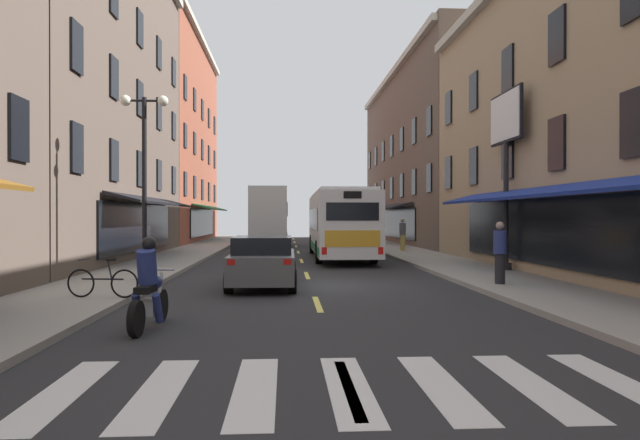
{
  "coord_description": "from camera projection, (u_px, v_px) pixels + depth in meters",
  "views": [
    {
      "loc": [
        -0.75,
        -16.76,
        2.02
      ],
      "look_at": [
        0.88,
        10.09,
        1.86
      ],
      "focal_mm": 32.38,
      "sensor_mm": 36.0,
      "label": 1
    }
  ],
  "objects": [
    {
      "name": "sedan_near",
      "position": [
        263.0,
        261.0,
        16.49
      ],
      "size": [
        1.91,
        4.31,
        1.45
      ],
      "color": "#515154",
      "rests_on": "ground"
    },
    {
      "name": "street_lamp_twin",
      "position": [
        144.0,
        178.0,
        17.18
      ],
      "size": [
        1.42,
        0.32,
        5.5
      ],
      "color": "black",
      "rests_on": "sidewalk_left"
    },
    {
      "name": "transit_bus",
      "position": [
        340.0,
        223.0,
        28.02
      ],
      "size": [
        2.72,
        11.57,
        3.22
      ],
      "color": "silver",
      "rests_on": "ground"
    },
    {
      "name": "box_truck",
      "position": [
        269.0,
        217.0,
        38.97
      ],
      "size": [
        2.5,
        7.15,
        3.95
      ],
      "color": "#B21E19",
      "rests_on": "ground"
    },
    {
      "name": "billboard_sign",
      "position": [
        506.0,
        135.0,
        20.34
      ],
      "size": [
        0.4,
        2.74,
        6.3
      ],
      "color": "black",
      "rests_on": "sidewalk_right"
    },
    {
      "name": "sidewalk_right",
      "position": [
        509.0,
        282.0,
        17.14
      ],
      "size": [
        3.0,
        80.0,
        0.14
      ],
      "primitive_type": "cube",
      "color": "gray",
      "rests_on": "ground"
    },
    {
      "name": "motorcycle_rider",
      "position": [
        149.0,
        290.0,
        10.3
      ],
      "size": [
        0.62,
        2.07,
        1.66
      ],
      "color": "black",
      "rests_on": "ground"
    },
    {
      "name": "bicycle_near",
      "position": [
        103.0,
        282.0,
        13.35
      ],
      "size": [
        1.7,
        0.48,
        0.91
      ],
      "color": "black",
      "rests_on": "sidewalk_left"
    },
    {
      "name": "sedan_mid",
      "position": [
        275.0,
        232.0,
        50.28
      ],
      "size": [
        1.93,
        4.33,
        1.32
      ],
      "color": "silver",
      "rests_on": "ground"
    },
    {
      "name": "lane_centre_dashes",
      "position": [
        311.0,
        287.0,
        16.54
      ],
      "size": [
        0.14,
        73.9,
        0.01
      ],
      "color": "#DBCC4C",
      "rests_on": "ground"
    },
    {
      "name": "pedestrian_mid",
      "position": [
        500.0,
        252.0,
        16.1
      ],
      "size": [
        0.36,
        0.36,
        1.74
      ],
      "rotation": [
        0.0,
        0.0,
        5.49
      ],
      "color": "black",
      "rests_on": "sidewalk_right"
    },
    {
      "name": "ground_plane",
      "position": [
        311.0,
        288.0,
        16.78
      ],
      "size": [
        34.8,
        80.0,
        0.1
      ],
      "primitive_type": "cube",
      "color": "#28282B"
    },
    {
      "name": "sidewalk_left",
      "position": [
        104.0,
        285.0,
        16.43
      ],
      "size": [
        3.0,
        80.0,
        0.14
      ],
      "primitive_type": "cube",
      "color": "gray",
      "rests_on": "ground"
    },
    {
      "name": "pedestrian_near",
      "position": [
        403.0,
        233.0,
        32.01
      ],
      "size": [
        0.36,
        0.5,
        1.78
      ],
      "rotation": [
        0.0,
        0.0,
        3.11
      ],
      "color": "#B29947",
      "rests_on": "sidewalk_right"
    },
    {
      "name": "crosswalk_near",
      "position": [
        349.0,
        387.0,
        6.8
      ],
      "size": [
        7.1,
        2.8,
        0.01
      ],
      "color": "silver",
      "rests_on": "ground"
    },
    {
      "name": "storefront_row_right",
      "position": [
        625.0,
        114.0,
        20.58
      ],
      "size": [
        9.44,
        79.9,
        13.08
      ],
      "color": "brown",
      "rests_on": "ground"
    }
  ]
}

